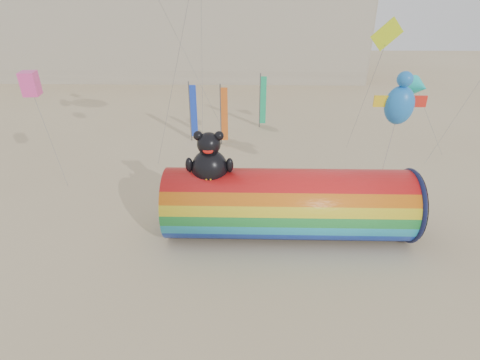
{
  "coord_description": "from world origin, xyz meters",
  "views": [
    {
      "loc": [
        0.94,
        -17.01,
        11.38
      ],
      "look_at": [
        0.5,
        1.5,
        2.4
      ],
      "focal_mm": 28.0,
      "sensor_mm": 36.0,
      "label": 1
    }
  ],
  "objects_px": {
    "hotel_building": "(166,7)",
    "fabric_bundle": "(388,221)",
    "windsock_assembly": "(288,202)",
    "kite_handler": "(356,193)"
  },
  "relations": [
    {
      "from": "kite_handler",
      "to": "fabric_bundle",
      "type": "distance_m",
      "value": 2.57
    },
    {
      "from": "kite_handler",
      "to": "hotel_building",
      "type": "bearing_deg",
      "value": -98.59
    },
    {
      "from": "hotel_building",
      "to": "fabric_bundle",
      "type": "xyz_separation_m",
      "value": [
        20.8,
        -44.88,
        -10.14
      ]
    },
    {
      "from": "hotel_building",
      "to": "fabric_bundle",
      "type": "bearing_deg",
      "value": -65.13
    },
    {
      "from": "windsock_assembly",
      "to": "fabric_bundle",
      "type": "xyz_separation_m",
      "value": [
        5.79,
        1.19,
        -1.76
      ]
    },
    {
      "from": "fabric_bundle",
      "to": "windsock_assembly",
      "type": "bearing_deg",
      "value": -168.42
    },
    {
      "from": "windsock_assembly",
      "to": "fabric_bundle",
      "type": "height_order",
      "value": "windsock_assembly"
    },
    {
      "from": "hotel_building",
      "to": "kite_handler",
      "type": "xyz_separation_m",
      "value": [
        19.54,
        -42.72,
        -9.56
      ]
    },
    {
      "from": "windsock_assembly",
      "to": "fabric_bundle",
      "type": "bearing_deg",
      "value": 11.58
    },
    {
      "from": "windsock_assembly",
      "to": "kite_handler",
      "type": "relative_size",
      "value": 8.41
    }
  ]
}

